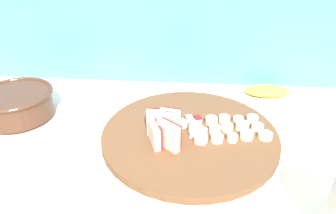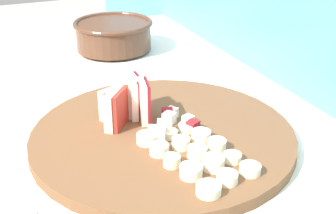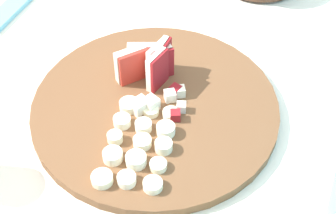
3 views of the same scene
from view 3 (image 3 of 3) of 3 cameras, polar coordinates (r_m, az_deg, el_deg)
tiled_countertop at (r=1.23m, az=-1.54°, el=-11.41°), size 1.16×0.67×0.93m
tile_backsplash at (r=1.00m, az=17.60°, el=-10.01°), size 2.40×0.04×1.40m
cutting_board at (r=0.79m, az=-1.46°, el=-0.08°), size 0.39×0.39×0.02m
apple_wedge_fan at (r=0.81m, az=-1.92°, el=5.07°), size 0.08×0.08×0.06m
apple_dice_pile at (r=0.77m, az=-1.00°, el=0.59°), size 0.08×0.08×0.02m
banana_slice_rows at (r=0.72m, az=-3.44°, el=-4.14°), size 0.17×0.12×0.02m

